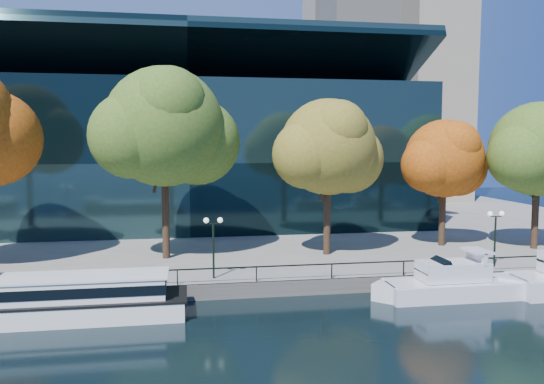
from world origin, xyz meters
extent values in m
plane|color=black|center=(0.00, 0.00, 0.00)|extent=(160.00, 160.00, 0.00)
cube|color=slate|center=(0.00, 36.50, 0.50)|extent=(90.00, 67.00, 1.00)
cube|color=#47443F|center=(0.00, 3.05, 0.50)|extent=(90.00, 0.25, 1.00)
cube|color=black|center=(0.00, 3.25, 1.95)|extent=(88.20, 0.08, 0.08)
cube|color=black|center=(0.00, 3.25, 1.45)|extent=(0.07, 0.07, 0.90)
cube|color=black|center=(-4.00, 32.00, 8.00)|extent=(50.00, 24.00, 16.00)
cube|color=black|center=(-4.00, 28.00, 17.50)|extent=(50.00, 17.14, 7.86)
cube|color=tan|center=(28.00, 55.00, 32.50)|extent=(22.00, 22.00, 65.00)
cube|color=white|center=(-11.62, 0.60, 0.55)|extent=(14.11, 3.43, 1.11)
cube|color=black|center=(-11.62, 0.60, 1.13)|extent=(14.39, 3.50, 0.12)
cube|color=white|center=(-11.11, 0.60, 1.76)|extent=(11.01, 2.81, 1.21)
cube|color=black|center=(-11.11, 0.60, 1.81)|extent=(11.15, 2.88, 0.55)
cube|color=white|center=(-11.11, 0.60, 2.42)|extent=(11.29, 2.95, 0.10)
cube|color=silver|center=(12.78, 0.92, 0.55)|extent=(9.56, 2.73, 1.09)
cube|color=silver|center=(8.00, 0.92, 0.55)|extent=(2.09, 2.09, 1.09)
cube|color=silver|center=(12.78, 0.92, 1.11)|extent=(9.37, 2.68, 0.07)
cube|color=silver|center=(12.30, 0.92, 1.78)|extent=(4.30, 2.05, 1.18)
cube|color=black|center=(11.06, 0.92, 1.87)|extent=(1.88, 1.97, 1.49)
cube|color=silver|center=(13.92, 0.92, 2.64)|extent=(0.23, 2.13, 0.73)
cube|color=silver|center=(13.92, 0.92, 3.01)|extent=(1.28, 2.13, 0.14)
cube|color=silver|center=(16.46, 0.42, 0.64)|extent=(2.36, 2.36, 1.28)
cylinder|color=black|center=(-5.94, 11.36, 5.04)|extent=(0.56, 0.56, 8.08)
cylinder|color=black|center=(-5.44, 11.56, 8.21)|extent=(1.26, 1.92, 4.03)
cylinder|color=black|center=(-6.34, 11.06, 7.92)|extent=(1.15, 1.31, 3.61)
sphere|color=#38571B|center=(-5.94, 11.36, 11.10)|extent=(9.10, 9.10, 9.10)
sphere|color=#38571B|center=(-3.44, 12.72, 9.96)|extent=(6.83, 6.83, 6.83)
sphere|color=#38571B|center=(-8.21, 10.45, 10.41)|extent=(6.37, 6.37, 6.37)
sphere|color=#38571B|center=(-5.48, 9.54, 12.69)|extent=(5.46, 5.46, 5.46)
cylinder|color=black|center=(6.72, 10.77, 4.43)|extent=(0.56, 0.56, 6.85)
cylinder|color=black|center=(7.22, 10.97, 7.12)|extent=(1.12, 1.68, 3.44)
cylinder|color=black|center=(6.32, 10.47, 6.87)|extent=(1.03, 1.16, 3.07)
sphere|color=brown|center=(6.72, 10.77, 9.57)|extent=(7.59, 7.59, 7.59)
sphere|color=brown|center=(8.80, 11.90, 8.62)|extent=(5.69, 5.69, 5.69)
sphere|color=brown|center=(4.82, 10.01, 9.00)|extent=(5.31, 5.31, 5.31)
sphere|color=brown|center=(7.10, 9.25, 10.89)|extent=(4.55, 4.55, 4.55)
cylinder|color=black|center=(17.58, 12.71, 4.02)|extent=(0.56, 0.56, 6.04)
cylinder|color=black|center=(18.08, 12.91, 6.39)|extent=(1.03, 1.52, 3.04)
cylinder|color=black|center=(17.18, 12.41, 6.17)|extent=(0.94, 1.06, 2.72)
sphere|color=#8B300B|center=(17.58, 12.71, 8.55)|extent=(6.71, 6.71, 6.71)
sphere|color=#8B300B|center=(19.42, 13.72, 7.71)|extent=(5.03, 5.03, 5.03)
sphere|color=#8B300B|center=(15.90, 12.04, 8.04)|extent=(4.70, 4.70, 4.70)
sphere|color=#8B300B|center=(17.91, 11.37, 9.72)|extent=(4.03, 4.03, 4.03)
cylinder|color=black|center=(24.64, 10.15, 4.35)|extent=(0.56, 0.56, 6.70)
cylinder|color=black|center=(25.14, 10.35, 6.98)|extent=(1.10, 1.65, 3.36)
cylinder|color=black|center=(24.24, 9.85, 6.74)|extent=(1.01, 1.14, 3.01)
sphere|color=#38571B|center=(24.64, 10.15, 9.38)|extent=(7.86, 7.86, 7.86)
sphere|color=#38571B|center=(22.67, 9.36, 8.79)|extent=(5.51, 5.51, 5.51)
cylinder|color=black|center=(-2.66, 4.50, 2.80)|extent=(0.14, 0.14, 3.60)
cube|color=black|center=(-2.66, 4.50, 4.65)|extent=(0.90, 0.06, 0.06)
sphere|color=white|center=(-3.11, 4.50, 4.85)|extent=(0.36, 0.36, 0.36)
sphere|color=white|center=(-2.21, 4.50, 4.85)|extent=(0.36, 0.36, 0.36)
cylinder|color=black|center=(17.43, 4.50, 2.80)|extent=(0.14, 0.14, 3.60)
cube|color=black|center=(17.43, 4.50, 4.65)|extent=(0.90, 0.06, 0.06)
sphere|color=white|center=(16.98, 4.50, 4.85)|extent=(0.36, 0.36, 0.36)
sphere|color=white|center=(17.88, 4.50, 4.85)|extent=(0.36, 0.36, 0.36)
camera|label=1|loc=(-4.47, -29.84, 9.81)|focal=35.00mm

